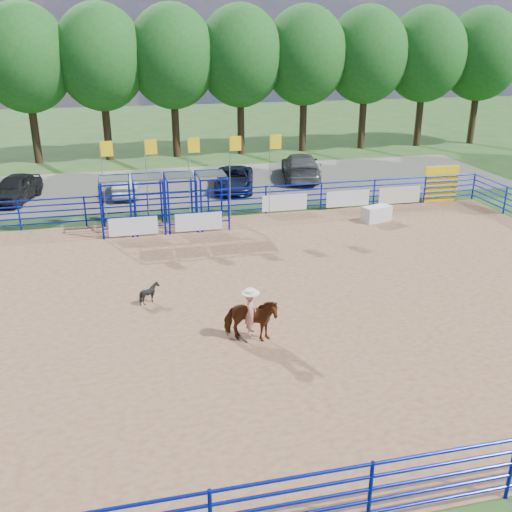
# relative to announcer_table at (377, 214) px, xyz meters

# --- Properties ---
(ground) EXTENTS (120.00, 120.00, 0.00)m
(ground) POSITION_rel_announcer_table_xyz_m (-8.06, -7.51, -0.40)
(ground) COLOR #315522
(ground) RESTS_ON ground
(arena_dirt) EXTENTS (30.00, 20.00, 0.02)m
(arena_dirt) POSITION_rel_announcer_table_xyz_m (-8.06, -7.51, -0.39)
(arena_dirt) COLOR #966B4B
(arena_dirt) RESTS_ON ground
(gravel_strip) EXTENTS (40.00, 10.00, 0.01)m
(gravel_strip) POSITION_rel_announcer_table_xyz_m (-8.06, 9.49, -0.40)
(gravel_strip) COLOR slate
(gravel_strip) RESTS_ON ground
(announcer_table) EXTENTS (1.57, 1.04, 0.77)m
(announcer_table) POSITION_rel_announcer_table_xyz_m (0.00, 0.00, 0.00)
(announcer_table) COLOR silver
(announcer_table) RESTS_ON arena_dirt
(horse_and_rider) EXTENTS (1.85, 1.31, 2.39)m
(horse_and_rider) POSITION_rel_announcer_table_xyz_m (-8.71, -10.19, 0.45)
(horse_and_rider) COLOR brown
(horse_and_rider) RESTS_ON arena_dirt
(calf) EXTENTS (0.76, 0.71, 0.72)m
(calf) POSITION_rel_announcer_table_xyz_m (-11.54, -6.81, -0.02)
(calf) COLOR black
(calf) RESTS_ON arena_dirt
(car_a) EXTENTS (2.82, 4.65, 1.48)m
(car_a) POSITION_rel_announcer_table_xyz_m (-18.05, 8.01, 0.35)
(car_a) COLOR black
(car_a) RESTS_ON gravel_strip
(car_b) EXTENTS (1.64, 4.04, 1.30)m
(car_b) POSITION_rel_announcer_table_xyz_m (-12.01, 7.83, 0.26)
(car_b) COLOR gray
(car_b) RESTS_ON gravel_strip
(car_c) EXTENTS (3.23, 5.14, 1.33)m
(car_c) POSITION_rel_announcer_table_xyz_m (-5.71, 7.64, 0.27)
(car_c) COLOR black
(car_c) RESTS_ON gravel_strip
(car_d) EXTENTS (3.42, 5.95, 1.62)m
(car_d) POSITION_rel_announcer_table_xyz_m (-1.01, 9.49, 0.42)
(car_d) COLOR #545456
(car_d) RESTS_ON gravel_strip
(perimeter_fence) EXTENTS (30.10, 20.10, 1.50)m
(perimeter_fence) POSITION_rel_announcer_table_xyz_m (-8.06, -7.51, 0.35)
(perimeter_fence) COLOR #07149F
(perimeter_fence) RESTS_ON ground
(chute_assembly) EXTENTS (19.32, 2.41, 4.20)m
(chute_assembly) POSITION_rel_announcer_table_xyz_m (-9.96, 1.33, 0.86)
(chute_assembly) COLOR #07149F
(chute_assembly) RESTS_ON ground
(treeline) EXTENTS (56.40, 6.40, 11.24)m
(treeline) POSITION_rel_announcer_table_xyz_m (-8.06, 18.49, 7.13)
(treeline) COLOR #3F2B19
(treeline) RESTS_ON ground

